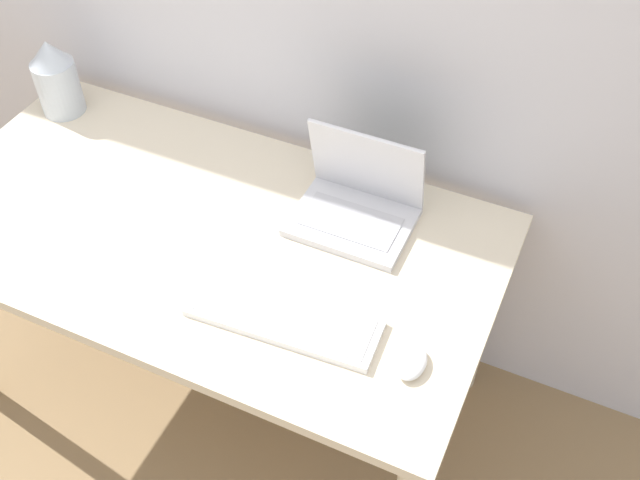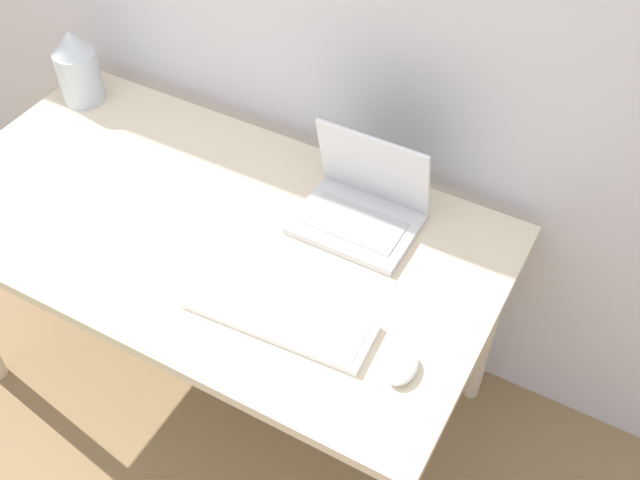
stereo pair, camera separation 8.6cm
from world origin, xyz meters
TOP-DOWN VIEW (x-y plane):
  - desk at (0.00, 0.39)m, footprint 1.46×0.78m
  - laptop at (0.33, 0.59)m, footprint 0.29×0.23m
  - keyboard at (0.31, 0.22)m, footprint 0.44×0.17m
  - mouse at (0.60, 0.23)m, footprint 0.06×0.10m
  - vase at (-0.62, 0.64)m, footprint 0.12×0.12m

SIDE VIEW (x-z plane):
  - desk at x=0.00m, z-range 0.28..1.00m
  - keyboard at x=0.31m, z-range 0.72..0.74m
  - mouse at x=0.60m, z-range 0.72..0.75m
  - laptop at x=0.33m, z-range 0.65..0.89m
  - vase at x=-0.62m, z-range 0.71..0.94m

